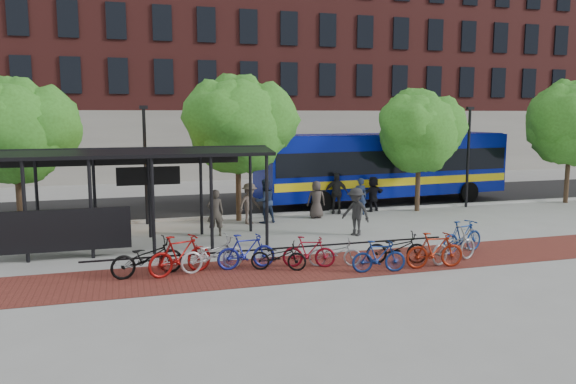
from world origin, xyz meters
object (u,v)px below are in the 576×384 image
object	(u,v)px
bike_4	(278,256)
bike_11	(462,237)
bike_9	(435,250)
bike_5	(309,252)
bike_8	(397,248)
pedestrian_7	(360,196)
tree_b	(240,121)
pedestrian_5	(373,194)
bike_7	(379,256)
pedestrian_3	(249,204)
bike_3	(246,251)
pedestrian_2	(265,201)
bus	(384,164)
bus_shelter	(117,164)
bike_6	(335,253)
pedestrian_4	(336,193)
bike_1	(180,255)
bike_10	(454,246)
tree_c	(421,129)
pedestrian_6	(316,199)
tree_a	(17,127)
pedestrian_9	(356,212)
pedestrian_1	(215,213)
bike_0	(147,257)
lamp_post_right	(468,154)
bike_2	(212,254)
lamp_post_left	(145,161)

from	to	relation	value
bike_4	bike_11	bearing A→B (deg)	-65.65
bike_9	bike_5	bearing A→B (deg)	76.78
bike_8	pedestrian_7	size ratio (longest dim) A/B	1.11
tree_b	pedestrian_5	size ratio (longest dim) A/B	3.74
tree_b	bike_7	xyz separation A→B (m)	(2.31, -9.49, -3.96)
pedestrian_3	pedestrian_7	size ratio (longest dim) A/B	1.02
bike_3	bike_4	distance (m)	1.02
bike_3	pedestrian_2	bearing A→B (deg)	-21.15
bus	bike_11	world-z (taller)	bus
bike_9	pedestrian_5	xyz separation A→B (m)	(2.55, 9.99, 0.29)
bike_11	bike_4	bearing A→B (deg)	75.91
bus_shelter	pedestrian_5	size ratio (longest dim) A/B	6.12
bike_6	pedestrian_4	distance (m)	9.61
bike_1	bike_11	size ratio (longest dim) A/B	1.06
bike_9	pedestrian_5	size ratio (longest dim) A/B	1.10
bike_10	pedestrian_5	distance (m)	9.70
bike_11	tree_b	bearing A→B (deg)	20.43
tree_c	bus	xyz separation A→B (m)	(-0.63, 2.61, -1.92)
bike_5	pedestrian_6	bearing A→B (deg)	-3.14
bike_4	bus_shelter	bearing A→B (deg)	67.55
bike_6	bike_11	xyz separation A→B (m)	(4.83, 0.34, 0.14)
tree_c	pedestrian_5	size ratio (longest dim) A/B	3.42
bus_shelter	bike_3	bearing A→B (deg)	-47.60
bus_shelter	tree_a	world-z (taller)	tree_a
bike_11	pedestrian_9	size ratio (longest dim) A/B	1.02
bus	bike_11	distance (m)	11.08
bike_7	pedestrian_1	size ratio (longest dim) A/B	0.90
bike_6	pedestrian_6	xyz separation A→B (m)	(2.18, 8.01, 0.42)
bike_8	pedestrian_1	bearing A→B (deg)	56.30
bike_0	bike_4	distance (m)	3.93
tree_b	bike_5	world-z (taller)	tree_b
tree_c	bike_3	distance (m)	13.59
bike_0	bike_1	size ratio (longest dim) A/B	1.06
bike_1	bus_shelter	bearing A→B (deg)	2.30
lamp_post_right	bike_8	xyz separation A→B (m)	(-8.60, -8.97, -2.23)
bike_1	pedestrian_1	world-z (taller)	pedestrian_1
bike_10	pedestrian_3	distance (m)	9.52
pedestrian_3	bike_1	bearing A→B (deg)	-147.34
bike_1	bike_7	world-z (taller)	bike_1
bus_shelter	bike_5	world-z (taller)	bus_shelter
pedestrian_6	pedestrian_7	xyz separation A→B (m)	(2.28, 0.23, 0.02)
pedestrian_3	pedestrian_9	distance (m)	4.94
bike_1	pedestrian_4	world-z (taller)	pedestrian_4
bike_1	bike_7	size ratio (longest dim) A/B	1.22
bus	bike_3	distance (m)	14.51
bike_3	bike_2	bearing A→B (deg)	83.57
lamp_post_left	pedestrian_1	size ratio (longest dim) A/B	2.76
tree_a	bike_6	bearing A→B (deg)	-39.49
bike_7	bike_11	size ratio (longest dim) A/B	0.86
tree_c	bike_0	bearing A→B (deg)	-149.54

